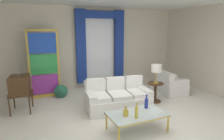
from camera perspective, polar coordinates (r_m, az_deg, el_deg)
ground_plane at (r=5.22m, az=3.98°, el=-13.28°), size 16.00×16.00×0.00m
wall_rear at (r=7.60m, az=-6.59°, el=6.41°), size 8.00×0.12×3.00m
wall_right at (r=7.60m, az=27.31°, el=5.17°), size 0.12×7.00×3.00m
curtained_window at (r=7.55m, az=-3.32°, el=8.27°), size 2.00×0.17×2.70m
couch_white_long at (r=5.62m, az=1.42°, el=-8.00°), size 1.84×1.10×0.86m
coffee_table at (r=4.44m, az=7.27°, el=-12.70°), size 1.26×0.72×0.41m
bottle_blue_decanter at (r=4.15m, az=7.06°, el=-11.90°), size 0.06×0.06×0.34m
bottle_crystal_tall at (r=4.68m, az=9.89°, el=-9.26°), size 0.08×0.08×0.33m
bottle_amber_squat at (r=4.26m, az=3.98°, el=-12.13°), size 0.12×0.12×0.22m
vintage_tv at (r=5.80m, az=-25.10°, el=-4.12°), size 0.62×0.66×1.35m
armchair_white at (r=7.09m, az=16.55°, el=-4.40°), size 0.89×0.88×0.80m
stained_glass_divider at (r=6.68m, az=-19.02°, el=1.25°), size 0.95×0.05×2.20m
peacock_figurine at (r=6.59m, az=-14.37°, el=-6.12°), size 0.44×0.60×0.50m
round_side_table at (r=6.21m, az=12.41°, el=-5.83°), size 0.48×0.48×0.59m
table_lamp_brass at (r=6.04m, az=12.70°, el=0.26°), size 0.32×0.32×0.57m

